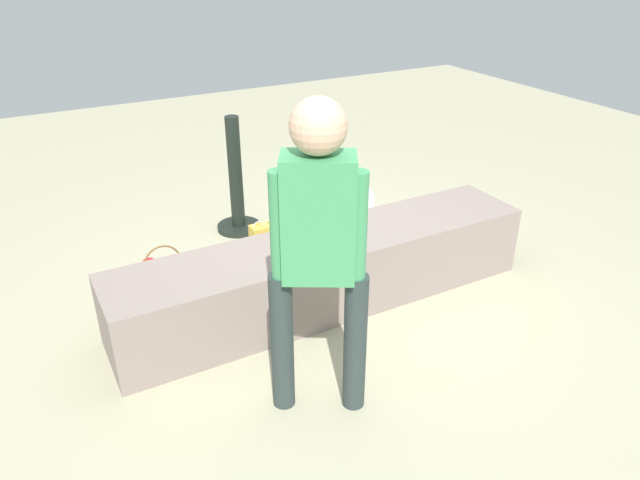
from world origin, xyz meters
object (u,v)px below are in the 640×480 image
at_px(water_bottle_near_gift, 274,210).
at_px(handbag_black_leather, 321,206).
at_px(party_cup_red, 150,267).
at_px(child_seated, 322,212).
at_px(gift_bag, 265,239).
at_px(adult_standing, 318,238).
at_px(cake_plate, 293,249).
at_px(cake_box_white, 356,199).
at_px(handbag_brown_canvas, 165,275).

height_order(water_bottle_near_gift, handbag_black_leather, handbag_black_leather).
bearing_deg(handbag_black_leather, party_cup_red, -172.04).
relative_size(child_seated, water_bottle_near_gift, 2.26).
xyz_separation_m(water_bottle_near_gift, handbag_black_leather, (0.37, -0.18, 0.03)).
bearing_deg(gift_bag, adult_standing, -104.64).
distance_m(child_seated, cake_plate, 0.29).
height_order(gift_bag, water_bottle_near_gift, gift_bag).
xyz_separation_m(child_seated, cake_plate, (-0.22, -0.02, -0.19)).
bearing_deg(handbag_black_leather, cake_box_white, 11.87).
relative_size(adult_standing, party_cup_red, 14.42).
height_order(cake_box_white, handbag_black_leather, handbag_black_leather).
relative_size(child_seated, handbag_black_leather, 1.35).
xyz_separation_m(water_bottle_near_gift, party_cup_red, (-1.18, -0.39, -0.04)).
xyz_separation_m(cake_plate, handbag_brown_canvas, (-0.64, 0.71, -0.38)).
bearing_deg(handbag_black_leather, handbag_brown_canvas, -161.42).
xyz_separation_m(gift_bag, party_cup_red, (-0.87, 0.12, -0.07)).
height_order(child_seated, gift_bag, child_seated).
relative_size(adult_standing, cake_plate, 7.25).
distance_m(gift_bag, water_bottle_near_gift, 0.60).
height_order(cake_box_white, handbag_brown_canvas, handbag_brown_canvas).
bearing_deg(party_cup_red, gift_bag, -7.86).
distance_m(child_seated, handbag_brown_canvas, 1.24).
relative_size(party_cup_red, handbag_black_leather, 0.32).
xyz_separation_m(water_bottle_near_gift, handbag_brown_canvas, (-1.15, -0.68, 0.03)).
distance_m(adult_standing, cake_box_white, 2.73).
height_order(water_bottle_near_gift, party_cup_red, water_bottle_near_gift).
xyz_separation_m(child_seated, adult_standing, (-0.46, -0.79, 0.29)).
bearing_deg(water_bottle_near_gift, gift_bag, -121.73).
distance_m(party_cup_red, handbag_black_leather, 1.57).
distance_m(water_bottle_near_gift, cake_box_white, 0.78).
xyz_separation_m(child_seated, cake_box_white, (1.06, 1.28, -0.62)).
bearing_deg(cake_box_white, handbag_brown_canvas, -162.81).
bearing_deg(child_seated, cake_box_white, 50.37).
height_order(gift_bag, handbag_black_leather, handbag_black_leather).
xyz_separation_m(cake_plate, gift_bag, (0.19, 0.88, -0.38)).
xyz_separation_m(water_bottle_near_gift, cake_box_white, (0.77, -0.09, -0.02)).
height_order(cake_plate, handbag_brown_canvas, cake_plate).
distance_m(cake_box_white, handbag_black_leather, 0.42).
xyz_separation_m(child_seated, handbag_brown_canvas, (-0.86, 0.69, -0.57)).
bearing_deg(water_bottle_near_gift, cake_plate, -109.89).
bearing_deg(party_cup_red, cake_plate, -55.80).
bearing_deg(cake_box_white, gift_bag, -158.83).
bearing_deg(gift_bag, handbag_brown_canvas, -168.31).
height_order(adult_standing, gift_bag, adult_standing).
xyz_separation_m(party_cup_red, handbag_black_leather, (1.55, 0.22, 0.07)).
bearing_deg(party_cup_red, cake_box_white, 8.78).
bearing_deg(handbag_brown_canvas, party_cup_red, 97.24).
height_order(cake_plate, handbag_black_leather, cake_plate).
relative_size(water_bottle_near_gift, handbag_black_leather, 0.60).
bearing_deg(adult_standing, handbag_brown_canvas, 105.07).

